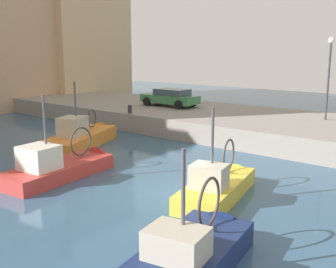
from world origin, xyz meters
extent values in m
plane|color=#335675|center=(0.00, 0.00, 0.00)|extent=(80.00, 80.00, 0.00)
cube|color=gray|center=(11.50, 0.00, 0.60)|extent=(9.00, 56.00, 1.20)
cube|color=#BC3833|center=(-1.91, 5.17, 0.00)|extent=(5.25, 2.45, 1.21)
cone|color=#BC3833|center=(0.96, 5.51, 0.00)|extent=(1.09, 1.77, 1.68)
cube|color=#B2A893|center=(-1.91, 5.17, 0.54)|extent=(5.04, 2.28, 0.08)
cube|color=beige|center=(-2.85, 5.06, 1.08)|extent=(1.43, 1.53, 0.99)
cylinder|color=#4C4C51|center=(-2.47, 5.11, 2.06)|extent=(0.10, 0.10, 3.04)
torus|color=#3F3833|center=(-0.50, 5.34, 1.31)|extent=(1.31, 0.23, 1.31)
sphere|color=white|center=(-3.54, 6.01, 0.18)|extent=(0.32, 0.32, 0.32)
cube|color=gold|center=(0.30, -1.38, 0.00)|extent=(4.87, 2.63, 1.26)
cone|color=gold|center=(2.89, -0.77, 0.00)|extent=(1.21, 1.62, 1.45)
cube|color=#9E7A51|center=(0.30, -1.38, 0.57)|extent=(4.66, 2.46, 0.08)
cube|color=#B7AD99|center=(-0.53, -1.57, 1.04)|extent=(1.19, 1.39, 0.87)
cylinder|color=#4C4C51|center=(-0.26, -1.51, 2.00)|extent=(0.10, 0.10, 2.86)
torus|color=#3F3833|center=(1.56, -1.08, 1.32)|extent=(1.27, 0.37, 1.29)
sphere|color=white|center=(-1.26, -0.83, 0.19)|extent=(0.32, 0.32, 0.32)
cube|color=orange|center=(2.36, 9.06, 0.00)|extent=(6.14, 4.15, 1.51)
cone|color=orange|center=(5.35, 10.35, 0.00)|extent=(1.54, 2.01, 1.80)
cube|color=#896B4C|center=(2.36, 9.06, 0.68)|extent=(5.86, 3.91, 0.08)
cube|color=#B7AD99|center=(1.72, 8.78, 1.25)|extent=(1.79, 1.70, 1.06)
cylinder|color=#4C4C51|center=(2.11, 8.95, 2.16)|extent=(0.10, 0.10, 2.96)
torus|color=#3F3833|center=(3.85, 9.71, 1.34)|extent=(1.04, 0.51, 1.09)
sphere|color=white|center=(0.32, 9.38, 0.23)|extent=(0.32, 0.32, 0.32)
cone|color=navy|center=(-2.04, -3.25, 0.00)|extent=(1.19, 1.80, 1.66)
cube|color=#9E7A51|center=(-4.65, -3.73, 0.62)|extent=(4.65, 2.48, 0.08)
cube|color=#B7AD99|center=(-5.19, -3.83, 1.03)|extent=(1.27, 1.53, 0.73)
cylinder|color=#4C4C51|center=(-4.88, -3.77, 1.91)|extent=(0.10, 0.10, 2.58)
torus|color=#3F3833|center=(-3.38, -3.49, 1.42)|extent=(1.36, 0.33, 1.37)
cube|color=#387547|center=(11.67, 10.13, 1.75)|extent=(1.78, 4.39, 0.57)
cube|color=#384756|center=(11.67, 9.91, 2.27)|extent=(1.55, 2.46, 0.45)
cylinder|color=black|center=(10.79, 11.60, 1.52)|extent=(0.23, 0.64, 0.64)
cylinder|color=black|center=(12.50, 11.62, 1.52)|extent=(0.23, 0.64, 0.64)
cylinder|color=black|center=(10.83, 8.64, 1.52)|extent=(0.23, 0.64, 0.64)
cylinder|color=black|center=(12.55, 8.66, 1.52)|extent=(0.23, 0.64, 0.64)
cylinder|color=#2D2D33|center=(7.35, 10.00, 1.48)|extent=(0.28, 0.28, 0.55)
cylinder|color=#38383D|center=(13.00, -0.85, 3.45)|extent=(0.12, 0.12, 4.50)
sphere|color=#F2EACC|center=(13.00, -0.85, 5.85)|extent=(0.36, 0.36, 0.36)
cube|color=#D1B284|center=(16.23, 26.88, 6.61)|extent=(8.90, 8.19, 13.23)
camera|label=1|loc=(-12.09, -9.26, 5.38)|focal=44.66mm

